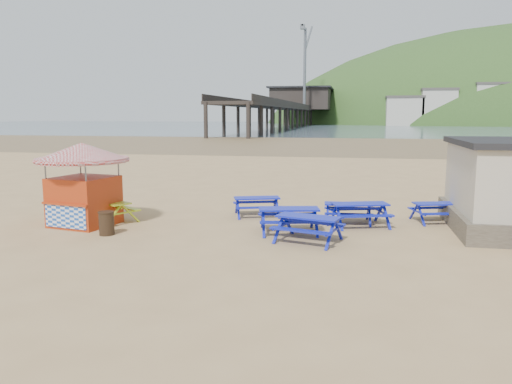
% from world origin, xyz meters
% --- Properties ---
extents(ground, '(400.00, 400.00, 0.00)m').
position_xyz_m(ground, '(0.00, 0.00, 0.00)').
color(ground, tan).
rests_on(ground, ground).
extents(wet_sand, '(400.00, 400.00, 0.00)m').
position_xyz_m(wet_sand, '(0.00, 55.00, 0.00)').
color(wet_sand, olive).
rests_on(wet_sand, ground).
extents(sea, '(400.00, 400.00, 0.00)m').
position_xyz_m(sea, '(0.00, 170.00, 0.01)').
color(sea, '#4B5E6C').
rests_on(sea, ground).
extents(picnic_table_blue_a, '(2.16, 1.94, 0.75)m').
position_xyz_m(picnic_table_blue_a, '(-0.36, 1.74, 0.38)').
color(picnic_table_blue_a, '#200CB8').
rests_on(picnic_table_blue_a, ground).
extents(picnic_table_blue_b, '(1.84, 1.52, 0.73)m').
position_xyz_m(picnic_table_blue_b, '(3.23, 1.17, 0.37)').
color(picnic_table_blue_b, '#200CB8').
rests_on(picnic_table_blue_b, ground).
extents(picnic_table_blue_c, '(2.37, 2.12, 0.83)m').
position_xyz_m(picnic_table_blue_c, '(3.65, 0.70, 0.42)').
color(picnic_table_blue_c, '#200CB8').
rests_on(picnic_table_blue_c, ground).
extents(picnic_table_blue_d, '(2.34, 2.07, 0.83)m').
position_xyz_m(picnic_table_blue_d, '(2.03, -1.95, 0.42)').
color(picnic_table_blue_d, '#200CB8').
rests_on(picnic_table_blue_d, ground).
extents(picnic_table_blue_e, '(2.34, 2.04, 0.85)m').
position_xyz_m(picnic_table_blue_e, '(1.26, -0.84, 0.43)').
color(picnic_table_blue_e, '#200CB8').
rests_on(picnic_table_blue_e, ground).
extents(picnic_table_yellow, '(2.43, 2.30, 0.80)m').
position_xyz_m(picnic_table_yellow, '(-5.57, -0.47, 0.40)').
color(picnic_table_yellow, '#9FD410').
rests_on(picnic_table_yellow, ground).
extents(ice_cream_kiosk, '(3.92, 3.92, 3.00)m').
position_xyz_m(ice_cream_kiosk, '(-6.19, -1.09, 1.89)').
color(ice_cream_kiosk, '#AC3110').
rests_on(ice_cream_kiosk, ground).
extents(litter_bin, '(0.54, 0.54, 0.80)m').
position_xyz_m(litter_bin, '(-4.68, -2.36, 0.40)').
color(litter_bin, '#321F13').
rests_on(litter_bin, ground).
extents(pier, '(24.00, 220.00, 39.29)m').
position_xyz_m(pier, '(-17.99, 178.23, 5.46)').
color(pier, black).
rests_on(pier, ground).
extents(picnic_table_blue_g, '(2.08, 1.84, 0.74)m').
position_xyz_m(picnic_table_blue_g, '(6.50, 1.90, 0.37)').
color(picnic_table_blue_g, '#200CB8').
rests_on(picnic_table_blue_g, ground).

